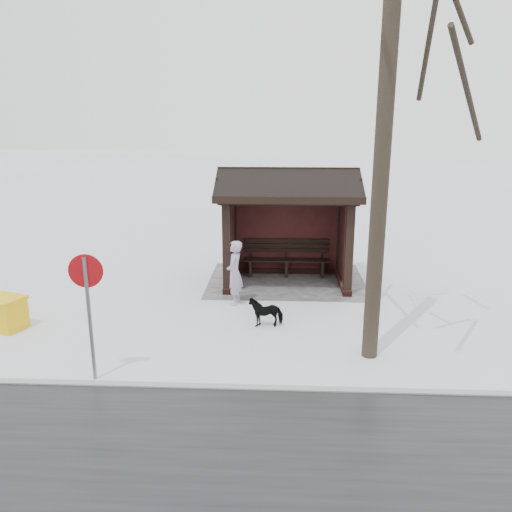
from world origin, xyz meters
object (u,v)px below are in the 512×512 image
at_px(pedestrian, 235,273).
at_px(grit_bin, 3,312).
at_px(dog, 266,311).
at_px(bus_shelter, 288,202).
at_px(road_sign, 87,290).

distance_m(pedestrian, grit_bin, 5.04).
xyz_separation_m(pedestrian, dog, (-0.78, 1.23, -0.47)).
bearing_deg(grit_bin, bus_shelter, -130.93).
distance_m(pedestrian, road_sign, 4.28).
bearing_deg(dog, pedestrian, -155.62).
relative_size(pedestrian, dog, 2.16).
xyz_separation_m(bus_shelter, grit_bin, (5.98, 3.44, -1.81)).
xyz_separation_m(pedestrian, grit_bin, (4.74, 1.67, -0.42)).
bearing_deg(grit_bin, dog, -156.29).
bearing_deg(bus_shelter, pedestrian, 54.86).
bearing_deg(pedestrian, grit_bin, -60.62).
relative_size(dog, grit_bin, 0.68).
height_order(dog, road_sign, road_sign).
height_order(bus_shelter, pedestrian, bus_shelter).
xyz_separation_m(dog, road_sign, (2.83, 2.44, 1.29)).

